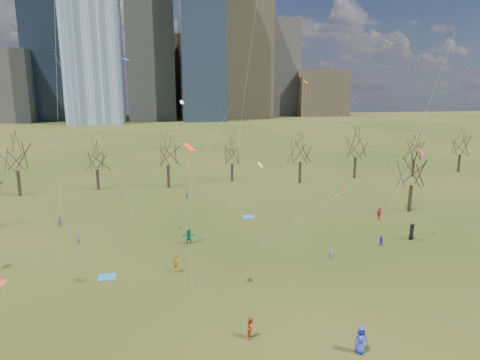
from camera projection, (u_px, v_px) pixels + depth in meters
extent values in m
plane|color=black|center=(267.00, 283.00, 38.68)|extent=(500.00, 500.00, 0.00)
cube|color=slate|center=(149.00, 29.00, 223.13)|extent=(24.00, 24.00, 95.00)
cube|color=#384C66|center=(201.00, 17.00, 217.73)|extent=(22.00, 22.00, 105.00)
cube|color=#726347|center=(244.00, 54.00, 245.76)|extent=(28.00, 28.00, 72.00)
cube|color=#384C66|center=(52.00, 59.00, 230.22)|extent=(25.00, 25.00, 65.00)
cube|color=slate|center=(278.00, 69.00, 266.61)|extent=(22.00, 22.00, 58.00)
cube|color=#726347|center=(172.00, 77.00, 264.19)|extent=(30.00, 30.00, 48.00)
cube|color=#726347|center=(318.00, 93.00, 270.01)|extent=(30.00, 28.00, 28.00)
cylinder|color=black|center=(19.00, 183.00, 69.31)|extent=(0.55, 0.55, 4.28)
cylinder|color=black|center=(98.00, 179.00, 73.71)|extent=(0.52, 0.52, 3.60)
cylinder|color=black|center=(168.00, 176.00, 75.11)|extent=(0.54, 0.54, 4.05)
cylinder|color=black|center=(232.00, 172.00, 80.46)|extent=(0.51, 0.51, 3.38)
cylinder|color=black|center=(300.00, 172.00, 78.98)|extent=(0.54, 0.54, 3.96)
cylinder|color=black|center=(355.00, 168.00, 83.28)|extent=(0.54, 0.54, 4.14)
cylinder|color=black|center=(413.00, 168.00, 84.80)|extent=(0.52, 0.52, 3.51)
cylinder|color=black|center=(459.00, 163.00, 89.09)|extent=(0.53, 0.53, 3.74)
cylinder|color=black|center=(410.00, 198.00, 60.71)|extent=(0.53, 0.53, 3.83)
cube|color=#17638A|center=(107.00, 277.00, 39.86)|extent=(1.60, 1.50, 0.03)
cube|color=#2361A5|center=(248.00, 217.00, 58.47)|extent=(1.60, 1.50, 0.03)
imported|color=#2837B1|center=(361.00, 340.00, 28.25)|extent=(1.00, 0.72, 1.91)
imported|color=#BD3F1B|center=(251.00, 328.00, 30.02)|extent=(0.85, 0.94, 1.58)
imported|color=#5C5B60|center=(330.00, 255.00, 43.78)|extent=(0.75, 0.81, 1.09)
imported|color=gold|center=(176.00, 264.00, 40.72)|extent=(0.87, 1.04, 1.67)
imported|color=#176B4A|center=(189.00, 236.00, 48.25)|extent=(1.69, 0.68, 1.78)
imported|color=black|center=(412.00, 231.00, 49.61)|extent=(1.10, 1.09, 1.92)
imported|color=#7E50A0|center=(78.00, 238.00, 48.28)|extent=(0.35, 0.52, 1.40)
imported|color=#2C27AC|center=(381.00, 241.00, 47.65)|extent=(0.65, 0.69, 1.12)
imported|color=red|center=(379.00, 214.00, 56.97)|extent=(1.09, 0.71, 1.72)
imported|color=slate|center=(60.00, 221.00, 54.37)|extent=(1.06, 1.37, 1.45)
imported|color=orange|center=(343.00, 191.00, 70.27)|extent=(0.48, 0.70, 1.40)
imported|color=#1B7D5C|center=(187.00, 194.00, 67.99)|extent=(0.49, 0.61, 1.45)
plane|color=#FC3415|center=(189.00, 147.00, 32.08)|extent=(1.18, 1.18, 0.52)
cylinder|color=silver|center=(191.00, 235.00, 30.02)|extent=(0.61, 6.75, 11.56)
cylinder|color=#FC3415|center=(190.00, 168.00, 32.42)|extent=(0.04, 0.04, 2.70)
plane|color=yellow|center=(389.00, 42.00, 37.87)|extent=(1.14, 1.13, 0.32)
cylinder|color=silver|center=(409.00, 158.00, 36.71)|extent=(1.16, 7.08, 19.89)
plane|color=#DC184C|center=(421.00, 152.00, 45.95)|extent=(1.17, 1.16, 0.68)
cylinder|color=silver|center=(422.00, 203.00, 42.86)|extent=(4.10, 7.65, 9.15)
cylinder|color=#DC184C|center=(420.00, 169.00, 46.35)|extent=(0.04, 0.04, 3.15)
cylinder|color=silver|center=(58.00, 114.00, 37.10)|extent=(3.25, 8.73, 27.38)
cylinder|color=silver|center=(244.00, 100.00, 53.21)|extent=(3.15, 3.37, 28.69)
plane|color=#28AF69|center=(394.00, 100.00, 58.06)|extent=(0.93, 1.03, 0.46)
cylinder|color=silver|center=(383.00, 157.00, 55.07)|extent=(6.70, 8.02, 14.32)
plane|color=blue|center=(126.00, 59.00, 51.86)|extent=(1.08, 1.09, 0.26)
cylinder|color=silver|center=(99.00, 143.00, 49.50)|extent=(6.64, 7.83, 19.29)
plane|color=red|center=(306.00, 82.00, 70.99)|extent=(1.12, 1.09, 0.54)
cylinder|color=silver|center=(331.00, 134.00, 69.96)|extent=(6.78, 7.33, 16.86)
cylinder|color=red|center=(305.00, 93.00, 71.37)|extent=(0.04, 0.04, 3.00)
plane|color=#F7FF28|center=(260.00, 165.00, 42.26)|extent=(0.77, 0.78, 0.49)
cylinder|color=silver|center=(305.00, 216.00, 39.69)|extent=(6.52, 8.62, 8.42)
plane|color=silver|center=(182.00, 102.00, 66.78)|extent=(0.93, 0.79, 0.54)
cylinder|color=silver|center=(207.00, 149.00, 64.99)|extent=(6.60, 8.16, 13.69)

